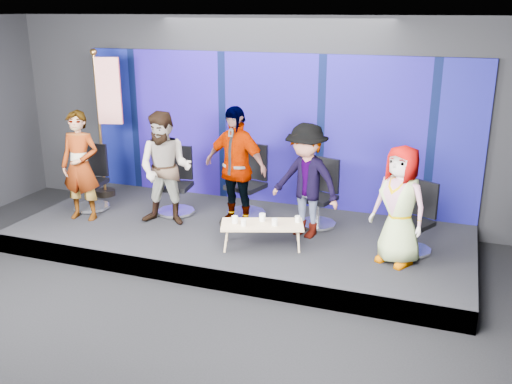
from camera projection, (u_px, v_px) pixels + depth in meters
The scene contains 21 objects.
ground at pixel (164, 324), 6.81m from camera, with size 10.00×10.00×0.00m, color black.
room_walls at pixel (153, 123), 6.06m from camera, with size 10.02×8.02×3.51m.
riser at pixel (241, 237), 9.00m from camera, with size 7.00×3.00×0.30m, color black.
backdrop at pixel (271, 130), 9.85m from camera, with size 7.00×0.08×2.60m, color #06114C.
chair_a at pixel (92, 188), 9.78m from camera, with size 0.69×0.69×1.10m.
panelist_a at pixel (80, 166), 9.13m from camera, with size 0.65×0.43×1.78m, color black.
chair_b at pixel (176, 192), 9.55m from camera, with size 0.71×0.71×1.12m.
panelist_b at pixel (165, 169), 8.91m from camera, with size 0.88×0.69×1.81m, color black.
chair_c at pixel (248, 192), 9.46m from camera, with size 0.80×0.80×1.18m.
panelist_c at pixel (235, 167), 8.83m from camera, with size 1.12×0.47×1.91m, color black.
chair_d at pixel (320, 204), 9.00m from camera, with size 0.75×0.75×1.07m.
panelist_d at pixel (306, 181), 8.43m from camera, with size 1.12×0.64×1.73m, color black.
chair_e at pixel (415, 229), 8.03m from camera, with size 0.76×0.76×1.00m.
panelist_e at pixel (400, 206), 7.53m from camera, with size 0.80×0.52×1.63m, color black.
coffee_table at pixel (262, 225), 8.17m from camera, with size 1.27×0.86×0.36m.
mug_a at pixel (235, 219), 8.17m from camera, with size 0.09×0.09×0.10m, color silver.
mug_b at pixel (244, 223), 8.06m from camera, with size 0.08×0.08×0.09m, color silver.
mug_c at pixel (262, 217), 8.25m from camera, with size 0.09×0.09×0.11m, color silver.
mug_d at pixel (275, 222), 8.07m from camera, with size 0.09×0.09×0.10m, color silver.
mug_e at pixel (298, 219), 8.21m from camera, with size 0.08×0.08×0.09m, color silver.
flag_stand at pixel (106, 121), 10.10m from camera, with size 0.60×0.35×2.65m.
Camera 1 is at (3.09, -5.26, 3.59)m, focal length 40.00 mm.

